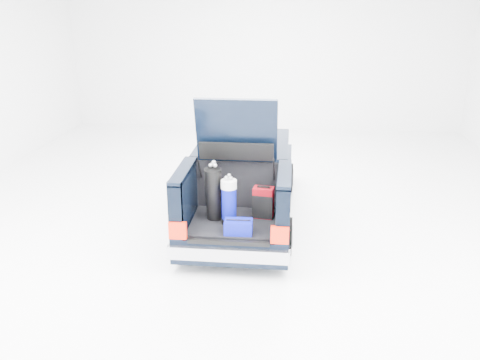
# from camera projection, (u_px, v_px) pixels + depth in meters

# --- Properties ---
(ground) EXTENTS (14.00, 14.00, 0.00)m
(ground) POSITION_uv_depth(u_px,v_px,m) (243.00, 218.00, 9.55)
(ground) COLOR white
(ground) RESTS_ON ground
(car) EXTENTS (1.87, 4.65, 2.47)m
(car) POSITION_uv_depth(u_px,v_px,m) (243.00, 182.00, 9.42)
(car) COLOR black
(car) RESTS_ON ground
(red_suitcase) EXTENTS (0.34, 0.25, 0.52)m
(red_suitcase) POSITION_uv_depth(u_px,v_px,m) (263.00, 203.00, 8.02)
(red_suitcase) COLOR #65030A
(red_suitcase) RESTS_ON car
(black_golf_bag) EXTENTS (0.34, 0.39, 0.95)m
(black_golf_bag) POSITION_uv_depth(u_px,v_px,m) (214.00, 194.00, 7.89)
(black_golf_bag) COLOR black
(black_golf_bag) RESTS_ON car
(blue_golf_bag) EXTENTS (0.26, 0.26, 0.81)m
(blue_golf_bag) POSITION_uv_depth(u_px,v_px,m) (229.00, 202.00, 7.75)
(blue_golf_bag) COLOR black
(blue_golf_bag) RESTS_ON car
(blue_duffel) EXTENTS (0.42, 0.28, 0.22)m
(blue_duffel) POSITION_uv_depth(u_px,v_px,m) (238.00, 227.00, 7.52)
(blue_duffel) COLOR #050A80
(blue_duffel) RESTS_ON car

